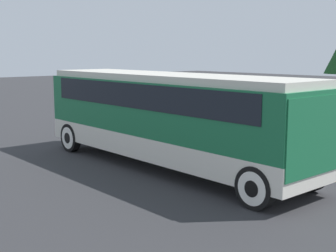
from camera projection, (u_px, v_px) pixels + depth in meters
ground_plane at (168, 167)px, 15.43m from camera, size 120.00×120.00×0.00m
tour_bus at (170, 112)px, 15.07m from camera, size 10.80×2.61×3.08m
parked_car_mid at (265, 127)px, 19.37m from camera, size 4.45×1.92×1.37m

